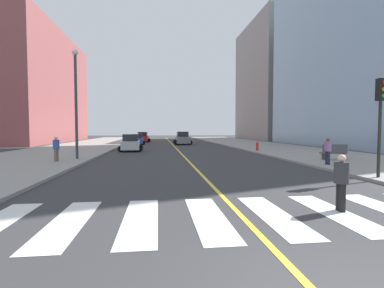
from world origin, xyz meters
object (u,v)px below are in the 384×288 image
at_px(car_red_second, 143,137).
at_px(car_blue_third, 138,140).
at_px(car_gray_fourth, 183,138).
at_px(park_bench, 334,152).
at_px(traffic_light_near_corner, 381,108).
at_px(fire_hydrant, 257,146).
at_px(car_silver_nearest, 131,143).
at_px(street_lamp, 76,95).
at_px(pedestrian_waiting_east, 328,150).
at_px(pedestrian_walking_west, 56,148).
at_px(pedestrian_crossing, 341,180).

bearing_deg(car_red_second, car_blue_third, -90.82).
bearing_deg(car_blue_third, car_red_second, 85.51).
xyz_separation_m(car_red_second, car_gray_fourth, (6.54, -8.66, 0.05)).
distance_m(car_gray_fourth, park_bench, 26.88).
relative_size(traffic_light_near_corner, park_bench, 2.44).
height_order(traffic_light_near_corner, fire_hydrant, traffic_light_near_corner).
distance_m(car_gray_fourth, traffic_light_near_corner, 33.48).
bearing_deg(car_silver_nearest, fire_hydrant, -12.98).
bearing_deg(car_red_second, car_gray_fourth, -51.13).
relative_size(car_blue_third, car_gray_fourth, 0.84).
xyz_separation_m(fire_hydrant, street_lamp, (-16.39, -6.73, 4.32)).
distance_m(traffic_light_near_corner, street_lamp, 19.24).
bearing_deg(car_silver_nearest, car_red_second, 87.13).
xyz_separation_m(car_blue_third, park_bench, (15.75, -25.69, -0.09)).
bearing_deg(pedestrian_waiting_east, car_gray_fourth, -165.73).
bearing_deg(car_silver_nearest, traffic_light_near_corner, -58.92).
xyz_separation_m(car_silver_nearest, pedestrian_walking_west, (-4.06, -10.88, 0.23)).
bearing_deg(car_silver_nearest, car_blue_third, 88.47).
relative_size(car_silver_nearest, park_bench, 2.27).
bearing_deg(car_blue_third, park_bench, -60.35).
height_order(car_red_second, car_blue_third, car_red_second).
height_order(car_red_second, fire_hydrant, car_red_second).
relative_size(car_red_second, park_bench, 2.32).
bearing_deg(street_lamp, car_silver_nearest, 71.22).
bearing_deg(street_lamp, park_bench, -9.14).
height_order(car_silver_nearest, car_blue_third, car_silver_nearest).
distance_m(car_blue_third, pedestrian_waiting_east, 31.44).
height_order(car_silver_nearest, car_gray_fourth, car_gray_fourth).
bearing_deg(fire_hydrant, park_bench, -76.77).
xyz_separation_m(park_bench, pedestrian_crossing, (-7.44, -11.87, 0.21)).
height_order(car_blue_third, pedestrian_walking_west, pedestrian_walking_west).
xyz_separation_m(car_red_second, pedestrian_walking_west, (-4.24, -32.72, 0.21)).
height_order(car_red_second, pedestrian_crossing, car_red_second).
bearing_deg(fire_hydrant, pedestrian_crossing, -103.41).
bearing_deg(fire_hydrant, pedestrian_waiting_east, -89.14).
distance_m(traffic_light_near_corner, pedestrian_crossing, 7.03).
height_order(pedestrian_crossing, pedestrian_walking_west, pedestrian_walking_west).
height_order(car_silver_nearest, park_bench, car_silver_nearest).
distance_m(pedestrian_crossing, street_lamp, 19.06).
xyz_separation_m(car_gray_fourth, pedestrian_walking_west, (-10.78, -24.06, 0.16)).
xyz_separation_m(car_silver_nearest, car_blue_third, (-0.20, 13.48, -0.08)).
distance_m(pedestrian_walking_west, street_lamp, 4.26).
relative_size(car_silver_nearest, traffic_light_near_corner, 0.93).
relative_size(car_red_second, car_blue_third, 1.14).
bearing_deg(traffic_light_near_corner, car_red_second, -72.86).
distance_m(car_red_second, pedestrian_waiting_east, 39.01).
height_order(traffic_light_near_corner, pedestrian_crossing, traffic_light_near_corner).
height_order(traffic_light_near_corner, pedestrian_walking_west, traffic_light_near_corner).
distance_m(traffic_light_near_corner, fire_hydrant, 17.36).
xyz_separation_m(car_gray_fourth, park_bench, (8.82, -25.39, -0.25)).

